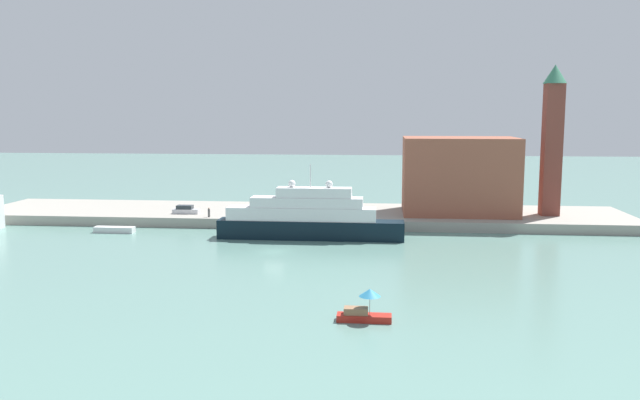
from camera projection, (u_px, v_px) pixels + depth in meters
ground at (274, 252)px, 85.24m from camera, size 400.00×400.00×0.00m
quay_dock at (300, 215)px, 110.85m from camera, size 110.00×20.14×1.58m
large_yacht at (308, 218)px, 93.58m from camera, size 27.11×3.63×10.91m
small_motorboat at (364, 309)px, 56.54m from camera, size 4.82×1.91×2.94m
work_barge at (114, 230)px, 98.73m from camera, size 6.16×1.56×0.91m
harbor_building at (459, 175)px, 107.03m from camera, size 18.47×12.61×12.65m
bell_tower at (552, 136)px, 104.02m from camera, size 3.72×3.72×24.34m
parked_car at (186, 210)px, 107.33m from camera, size 4.37×1.67×1.38m
person_figure at (209, 213)px, 103.59m from camera, size 0.36×0.36×1.56m
mooring_bollard at (279, 217)px, 101.82m from camera, size 0.49×0.49×0.69m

